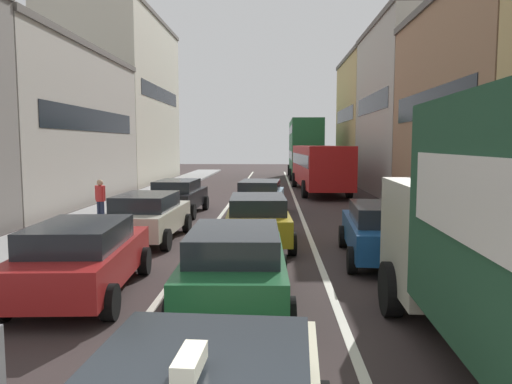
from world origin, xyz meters
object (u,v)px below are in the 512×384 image
object	(u,v)px
sedan_left_lane_third	(148,216)
sedan_left_lane_fourth	(178,196)
bus_far_queue_secondary	(305,146)
bus_mid_queue_primary	(320,164)
wagon_left_lane_second	(82,256)
pedestrian_near_kerb	(100,198)
hatchback_centre_lane_third	(258,218)
coupe_centre_lane_fourth	(260,197)
sedan_right_lane_behind_truck	(383,230)
sedan_centre_lane_second	(235,264)

from	to	relation	value
sedan_left_lane_third	sedan_left_lane_fourth	bearing A→B (deg)	3.34
bus_far_queue_secondary	bus_mid_queue_primary	bearing A→B (deg)	-178.96
bus_far_queue_secondary	wagon_left_lane_second	bearing A→B (deg)	169.47
bus_mid_queue_primary	pedestrian_near_kerb	world-z (taller)	bus_mid_queue_primary
hatchback_centre_lane_third	sedan_left_lane_third	size ratio (longest dim) A/B	1.01
coupe_centre_lane_fourth	hatchback_centre_lane_third	bearing A→B (deg)	-175.30
sedan_left_lane_fourth	pedestrian_near_kerb	xyz separation A→B (m)	(-2.57, -2.24, 0.15)
coupe_centre_lane_fourth	pedestrian_near_kerb	bearing A→B (deg)	112.85
bus_far_queue_secondary	sedan_right_lane_behind_truck	bearing A→B (deg)	-179.30
hatchback_centre_lane_third	sedan_right_lane_behind_truck	xyz separation A→B (m)	(3.32, -1.83, 0.00)
wagon_left_lane_second	sedan_left_lane_third	size ratio (longest dim) A/B	1.01
hatchback_centre_lane_third	pedestrian_near_kerb	distance (m)	7.36
hatchback_centre_lane_third	sedan_left_lane_fourth	size ratio (longest dim) A/B	1.00
wagon_left_lane_second	pedestrian_near_kerb	xyz separation A→B (m)	(-2.87, 8.97, 0.15)
sedan_centre_lane_second	bus_mid_queue_primary	size ratio (longest dim) A/B	0.41
wagon_left_lane_second	coupe_centre_lane_fourth	size ratio (longest dim) A/B	1.00
sedan_left_lane_third	bus_mid_queue_primary	world-z (taller)	bus_mid_queue_primary
wagon_left_lane_second	bus_mid_queue_primary	bearing A→B (deg)	-21.46
coupe_centre_lane_fourth	wagon_left_lane_second	bearing A→B (deg)	167.49
sedan_centre_lane_second	wagon_left_lane_second	bearing A→B (deg)	78.60
sedan_left_lane_third	pedestrian_near_kerb	distance (m)	4.44
bus_mid_queue_primary	bus_far_queue_secondary	world-z (taller)	bus_far_queue_secondary
wagon_left_lane_second	sedan_left_lane_third	world-z (taller)	same
sedan_left_lane_third	bus_far_queue_secondary	size ratio (longest dim) A/B	0.41
hatchback_centre_lane_third	coupe_centre_lane_fourth	world-z (taller)	same
sedan_centre_lane_second	coupe_centre_lane_fourth	size ratio (longest dim) A/B	0.99
sedan_centre_lane_second	wagon_left_lane_second	distance (m)	3.14
coupe_centre_lane_fourth	sedan_right_lane_behind_truck	xyz separation A→B (m)	(3.42, -7.89, 0.00)
sedan_right_lane_behind_truck	sedan_left_lane_fourth	bearing A→B (deg)	44.80
wagon_left_lane_second	sedan_centre_lane_second	bearing A→B (deg)	-103.72
sedan_right_lane_behind_truck	pedestrian_near_kerb	bearing A→B (deg)	62.61
coupe_centre_lane_fourth	sedan_right_lane_behind_truck	size ratio (longest dim) A/B	1.00
sedan_left_lane_third	sedan_left_lane_fourth	xyz separation A→B (m)	(-0.18, 5.73, 0.00)
sedan_right_lane_behind_truck	sedan_centre_lane_second	bearing A→B (deg)	140.12
sedan_right_lane_behind_truck	bus_far_queue_secondary	bearing A→B (deg)	4.08
wagon_left_lane_second	sedan_right_lane_behind_truck	distance (m)	7.39
hatchback_centre_lane_third	sedan_left_lane_fourth	distance (m)	7.19
coupe_centre_lane_fourth	bus_far_queue_secondary	size ratio (longest dim) A/B	0.42
wagon_left_lane_second	sedan_right_lane_behind_truck	size ratio (longest dim) A/B	1.00
sedan_centre_lane_second	bus_mid_queue_primary	bearing A→B (deg)	-10.91
pedestrian_near_kerb	bus_far_queue_secondary	bearing A→B (deg)	8.80
sedan_left_lane_fourth	pedestrian_near_kerb	distance (m)	3.41
sedan_centre_lane_second	hatchback_centre_lane_third	bearing A→B (deg)	-3.97
pedestrian_near_kerb	sedan_right_lane_behind_truck	bearing A→B (deg)	-91.58
coupe_centre_lane_fourth	bus_far_queue_secondary	world-z (taller)	bus_far_queue_secondary
wagon_left_lane_second	sedan_right_lane_behind_truck	xyz separation A→B (m)	(6.66, 3.19, 0.00)
sedan_right_lane_behind_truck	bus_far_queue_secondary	xyz separation A→B (m)	(-0.12, 30.46, 2.03)
sedan_right_lane_behind_truck	bus_far_queue_secondary	world-z (taller)	bus_far_queue_secondary
sedan_centre_lane_second	sedan_right_lane_behind_truck	size ratio (longest dim) A/B	0.98
bus_far_queue_secondary	coupe_centre_lane_fourth	bearing A→B (deg)	172.16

